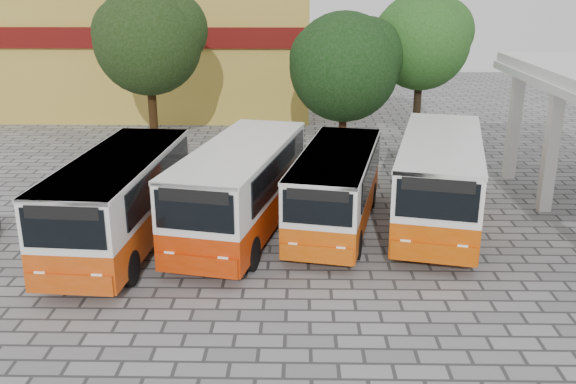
{
  "coord_description": "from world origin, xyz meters",
  "views": [
    {
      "loc": [
        -1.55,
        -17.21,
        8.44
      ],
      "look_at": [
        -1.93,
        3.68,
        1.5
      ],
      "focal_mm": 40.0,
      "sensor_mm": 36.0,
      "label": 1
    }
  ],
  "objects_px": {
    "bus_far_right": "(440,176)",
    "bus_far_left": "(120,196)",
    "bus_centre_right": "(336,185)",
    "bus_centre_left": "(241,184)"
  },
  "relations": [
    {
      "from": "bus_far_left",
      "to": "bus_centre_left",
      "type": "distance_m",
      "value": 4.01
    },
    {
      "from": "bus_far_left",
      "to": "bus_far_right",
      "type": "height_order",
      "value": "bus_far_right"
    },
    {
      "from": "bus_far_left",
      "to": "bus_far_right",
      "type": "xyz_separation_m",
      "value": [
        10.78,
        2.22,
        0.07
      ]
    },
    {
      "from": "bus_far_right",
      "to": "bus_centre_right",
      "type": "bearing_deg",
      "value": -160.43
    },
    {
      "from": "bus_far_left",
      "to": "bus_centre_left",
      "type": "xyz_separation_m",
      "value": [
        3.82,
        1.22,
        0.04
      ]
    },
    {
      "from": "bus_centre_left",
      "to": "bus_far_right",
      "type": "height_order",
      "value": "bus_far_right"
    },
    {
      "from": "bus_far_left",
      "to": "bus_centre_right",
      "type": "distance_m",
      "value": 7.33
    },
    {
      "from": "bus_far_left",
      "to": "bus_centre_left",
      "type": "height_order",
      "value": "bus_centre_left"
    },
    {
      "from": "bus_centre_right",
      "to": "bus_far_right",
      "type": "bearing_deg",
      "value": 17.89
    },
    {
      "from": "bus_far_right",
      "to": "bus_far_left",
      "type": "bearing_deg",
      "value": -155.35
    }
  ]
}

